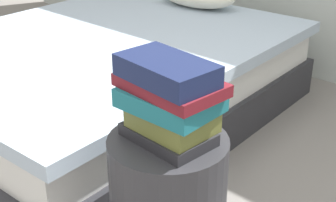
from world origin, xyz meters
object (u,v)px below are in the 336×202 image
(book_olive, at_px, (172,119))
(book_maroon, at_px, (171,85))
(book_navy, at_px, (166,70))
(book_teal, at_px, (169,99))
(bed, at_px, (110,75))
(book_charcoal, at_px, (170,134))

(book_olive, xyz_separation_m, book_maroon, (-0.01, 0.00, 0.10))
(book_navy, bearing_deg, book_teal, 96.10)
(book_maroon, bearing_deg, book_navy, -99.66)
(book_olive, height_order, book_maroon, book_maroon)
(bed, height_order, book_navy, book_navy)
(bed, bearing_deg, book_maroon, -35.58)
(book_teal, relative_size, book_navy, 0.97)
(book_teal, xyz_separation_m, book_navy, (-0.00, -0.01, 0.09))
(book_charcoal, distance_m, book_teal, 0.11)
(book_olive, relative_size, book_teal, 0.84)
(book_olive, bearing_deg, bed, 149.99)
(book_maroon, bearing_deg, book_charcoal, -81.13)
(book_teal, height_order, book_maroon, book_maroon)
(book_charcoal, bearing_deg, book_teal, 150.55)
(bed, distance_m, book_navy, 1.38)
(book_olive, relative_size, book_navy, 0.82)
(book_charcoal, xyz_separation_m, book_olive, (0.01, 0.00, 0.05))
(bed, relative_size, book_maroon, 7.03)
(book_teal, distance_m, book_maroon, 0.04)
(book_navy, bearing_deg, book_charcoal, 72.67)
(book_teal, relative_size, book_maroon, 0.91)
(book_olive, bearing_deg, book_maroon, 161.64)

